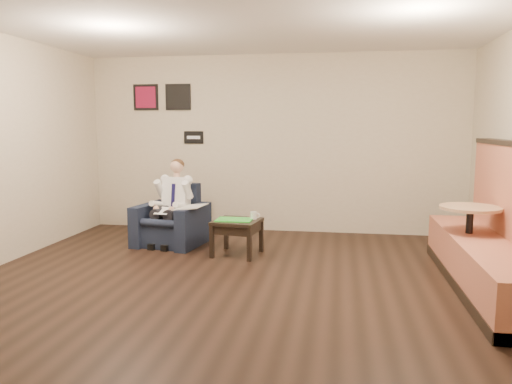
% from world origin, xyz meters
% --- Properties ---
extents(ground, '(6.00, 6.00, 0.00)m').
position_xyz_m(ground, '(0.00, 0.00, 0.00)').
color(ground, black).
rests_on(ground, ground).
extents(wall_back, '(6.00, 0.02, 2.80)m').
position_xyz_m(wall_back, '(0.00, 3.00, 1.40)').
color(wall_back, beige).
rests_on(wall_back, ground).
extents(wall_front, '(6.00, 0.02, 2.80)m').
position_xyz_m(wall_front, '(0.00, -3.00, 1.40)').
color(wall_front, beige).
rests_on(wall_front, ground).
extents(ceiling, '(6.00, 6.00, 0.02)m').
position_xyz_m(ceiling, '(0.00, 0.00, 2.80)').
color(ceiling, white).
rests_on(ceiling, wall_back).
extents(seating_sign, '(0.32, 0.02, 0.20)m').
position_xyz_m(seating_sign, '(-1.30, 2.98, 1.50)').
color(seating_sign, black).
rests_on(seating_sign, wall_back).
extents(art_print_left, '(0.42, 0.03, 0.42)m').
position_xyz_m(art_print_left, '(-2.10, 2.98, 2.15)').
color(art_print_left, maroon).
rests_on(art_print_left, wall_back).
extents(art_print_right, '(0.42, 0.03, 0.42)m').
position_xyz_m(art_print_right, '(-1.55, 2.98, 2.15)').
color(art_print_right, black).
rests_on(art_print_right, wall_back).
extents(armchair, '(1.00, 1.00, 0.85)m').
position_xyz_m(armchair, '(-1.30, 1.81, 0.42)').
color(armchair, black).
rests_on(armchair, ground).
extents(seated_man, '(0.68, 0.91, 1.16)m').
position_xyz_m(seated_man, '(-1.32, 1.70, 0.58)').
color(seated_man, white).
rests_on(seated_man, armchair).
extents(lap_papers, '(0.22, 0.29, 0.01)m').
position_xyz_m(lap_papers, '(-1.33, 1.60, 0.52)').
color(lap_papers, white).
rests_on(lap_papers, seated_man).
extents(newspaper, '(0.41, 0.50, 0.01)m').
position_xyz_m(newspaper, '(-0.97, 1.66, 0.58)').
color(newspaper, silver).
rests_on(newspaper, armchair).
extents(side_table, '(0.65, 0.65, 0.47)m').
position_xyz_m(side_table, '(-0.25, 1.38, 0.23)').
color(side_table, black).
rests_on(side_table, ground).
extents(green_folder, '(0.47, 0.34, 0.01)m').
position_xyz_m(green_folder, '(-0.29, 1.36, 0.47)').
color(green_folder, '#2BD72E').
rests_on(green_folder, side_table).
extents(coffee_mug, '(0.10, 0.10, 0.10)m').
position_xyz_m(coffee_mug, '(-0.05, 1.48, 0.52)').
color(coffee_mug, white).
rests_on(coffee_mug, side_table).
extents(smartphone, '(0.16, 0.11, 0.01)m').
position_xyz_m(smartphone, '(-0.18, 1.54, 0.47)').
color(smartphone, black).
rests_on(smartphone, side_table).
extents(banquette, '(0.70, 2.94, 1.50)m').
position_xyz_m(banquette, '(2.59, 0.47, 0.75)').
color(banquette, '#B05F44').
rests_on(banquette, ground).
extents(cafe_table, '(0.75, 0.75, 0.81)m').
position_xyz_m(cafe_table, '(2.48, 0.82, 0.40)').
color(cafe_table, tan).
rests_on(cafe_table, ground).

